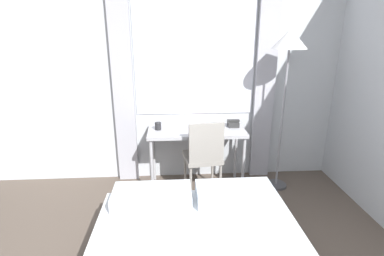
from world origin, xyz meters
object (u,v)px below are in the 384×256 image
at_px(desk, 197,135).
at_px(mug, 158,126).
at_px(desk_chair, 204,154).
at_px(telephone, 233,123).
at_px(standing_lamp, 289,51).
at_px(book, 203,128).

bearing_deg(desk, mug, 177.34).
bearing_deg(mug, desk_chair, -26.87).
height_order(telephone, mug, mug).
bearing_deg(desk_chair, desk, 96.98).
relative_size(desk, standing_lamp, 0.61).
xyz_separation_m(standing_lamp, mug, (-1.43, 0.09, -0.84)).
bearing_deg(telephone, desk, -169.37).
relative_size(desk, desk_chair, 1.23).
distance_m(desk_chair, telephone, 0.56).
xyz_separation_m(desk, book, (0.07, 0.02, 0.08)).
bearing_deg(desk_chair, book, 79.96).
distance_m(desk_chair, book, 0.35).
height_order(desk_chair, mug, desk_chair).
bearing_deg(book, mug, -179.73).
distance_m(desk, desk_chair, 0.28).
bearing_deg(desk, desk_chair, -75.34).
distance_m(book, mug, 0.52).
xyz_separation_m(telephone, mug, (-0.89, -0.06, 0.01)).
distance_m(standing_lamp, mug, 1.66).
bearing_deg(standing_lamp, desk, 175.90).
bearing_deg(book, standing_lamp, -5.88).
bearing_deg(mug, telephone, 4.03).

